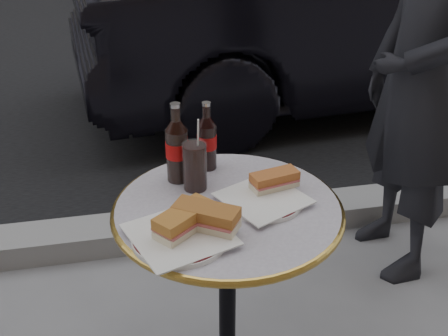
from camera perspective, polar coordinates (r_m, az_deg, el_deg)
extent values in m
cube|color=black|center=(6.43, -9.14, 14.60)|extent=(40.00, 8.00, 0.00)
cube|color=gray|center=(2.62, -3.74, -5.99)|extent=(40.00, 0.20, 0.12)
cylinder|color=white|center=(1.37, -4.49, -7.03)|extent=(0.27, 0.27, 0.01)
cylinder|color=white|center=(1.51, 4.00, -3.30)|extent=(0.26, 0.26, 0.01)
cube|color=#B6702E|center=(1.37, -4.06, -5.40)|extent=(0.17, 0.16, 0.05)
cube|color=#A26029|center=(1.38, -1.82, -5.09)|extent=(0.18, 0.15, 0.06)
cube|color=#B6622E|center=(1.55, 5.14, -1.32)|extent=(0.14, 0.09, 0.05)
cylinder|color=black|center=(1.54, -2.98, 0.18)|extent=(0.08, 0.08, 0.14)
imported|color=black|center=(4.15, 14.28, 15.62)|extent=(1.76, 4.09, 1.31)
imported|color=black|center=(2.25, 19.36, 8.07)|extent=(0.41, 0.60, 1.61)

